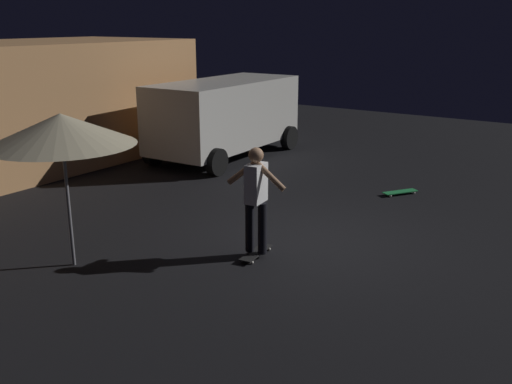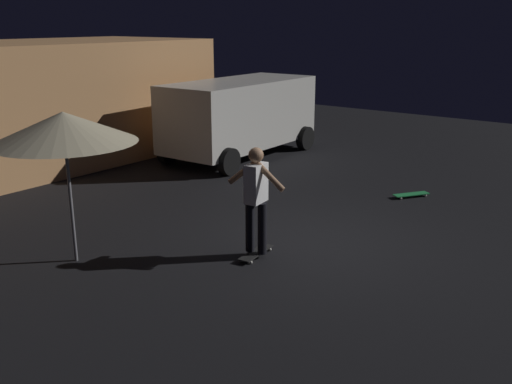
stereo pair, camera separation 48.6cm
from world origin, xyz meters
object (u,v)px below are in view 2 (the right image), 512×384
at_px(skateboard_ridden, 256,253).
at_px(patio_umbrella, 64,127).
at_px(skater, 256,193).
at_px(parked_van, 240,114).
at_px(skateboard_spare, 411,194).

bearing_deg(skateboard_ridden, patio_umbrella, 130.74).
relative_size(patio_umbrella, skater, 1.38).
bearing_deg(skater, parked_van, 40.62).
bearing_deg(skater, skateboard_spare, -8.69).
relative_size(parked_van, skater, 2.78).
bearing_deg(patio_umbrella, parked_van, 18.93).
bearing_deg(parked_van, skateboard_spare, -98.86).
bearing_deg(patio_umbrella, skateboard_ridden, -49.26).
height_order(parked_van, patio_umbrella, patio_umbrella).
bearing_deg(skateboard_ridden, skater, -14.04).
distance_m(skateboard_ridden, skateboard_spare, 4.53).
relative_size(parked_van, patio_umbrella, 2.02).
xyz_separation_m(parked_van, patio_umbrella, (-7.10, -2.43, 0.91)).
bearing_deg(patio_umbrella, skateboard_spare, -23.90).
xyz_separation_m(patio_umbrella, skateboard_spare, (6.28, -2.78, -2.02)).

